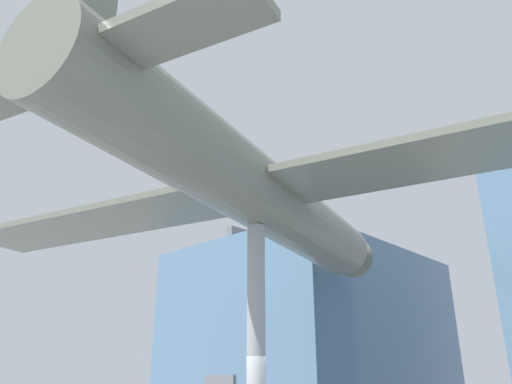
# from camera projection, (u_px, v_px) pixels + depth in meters

# --- Properties ---
(glass_pavilion_left) EXTENTS (10.14, 13.10, 8.95)m
(glass_pavilion_left) POSITION_uv_depth(u_px,v_px,m) (313.00, 338.00, 26.15)
(glass_pavilion_left) COLOR slate
(glass_pavilion_left) RESTS_ON ground_plane
(support_pylon_central) EXTENTS (0.44, 0.44, 5.61)m
(support_pylon_central) POSITION_uv_depth(u_px,v_px,m) (256.00, 343.00, 11.43)
(support_pylon_central) COLOR #999EA3
(support_pylon_central) RESTS_ON ground_plane
(suspended_airplane) EXTENTS (20.61, 15.23, 3.45)m
(suspended_airplane) POSITION_uv_depth(u_px,v_px,m) (260.00, 194.00, 12.96)
(suspended_airplane) COLOR slate
(suspended_airplane) RESTS_ON support_pylon_central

